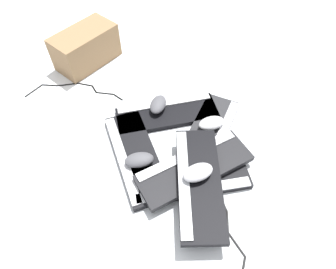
{
  "coord_description": "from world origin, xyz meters",
  "views": [
    {
      "loc": [
        0.66,
        -0.29,
        1.0
      ],
      "look_at": [
        -0.02,
        -0.01,
        0.04
      ],
      "focal_mm": 32.0,
      "sensor_mm": 36.0,
      "label": 1
    }
  ],
  "objects": [
    {
      "name": "mouse_1",
      "position": [
        0.22,
        0.0,
        0.11
      ],
      "size": [
        0.07,
        0.11,
        0.04
      ],
      "primitive_type": "ellipsoid",
      "rotation": [
        0.0,
        0.0,
        1.62
      ],
      "color": "#B7B7BC",
      "rests_on": "keyboard_5"
    },
    {
      "name": "ground_plane",
      "position": [
        0.0,
        0.0,
        0.0
      ],
      "size": [
        3.2,
        3.2,
        0.0
      ],
      "primitive_type": "plane",
      "color": "silver"
    },
    {
      "name": "mouse_2",
      "position": [
        0.06,
        -0.16,
        0.05
      ],
      "size": [
        0.09,
        0.12,
        0.04
      ],
      "primitive_type": "ellipsoid",
      "rotation": [
        0.0,
        0.0,
        4.5
      ],
      "color": "#4C4C51",
      "rests_on": "keyboard_3"
    },
    {
      "name": "keyboard_1",
      "position": [
        0.03,
        0.15,
        0.01
      ],
      "size": [
        0.41,
        0.42,
        0.03
      ],
      "color": "#232326",
      "rests_on": "ground"
    },
    {
      "name": "cable_0",
      "position": [
        -0.47,
        -0.31,
        0.0
      ],
      "size": [
        0.25,
        0.42,
        0.01
      ],
      "color": "black",
      "rests_on": "ground"
    },
    {
      "name": "keyboard_2",
      "position": [
        -0.15,
        0.04,
        0.01
      ],
      "size": [
        0.22,
        0.46,
        0.03
      ],
      "color": "black",
      "rests_on": "ground"
    },
    {
      "name": "keyboard_5",
      "position": [
        0.24,
        -0.0,
        0.07
      ],
      "size": [
        0.46,
        0.3,
        0.03
      ],
      "color": "black",
      "rests_on": "keyboard_4"
    },
    {
      "name": "keyboard_3",
      "position": [
        0.01,
        -0.16,
        0.01
      ],
      "size": [
        0.44,
        0.16,
        0.03
      ],
      "color": "black",
      "rests_on": "ground"
    },
    {
      "name": "keyboard_4",
      "position": [
        0.16,
        0.02,
        0.04
      ],
      "size": [
        0.2,
        0.45,
        0.03
      ],
      "color": "black",
      "rests_on": "keyboard_0"
    },
    {
      "name": "mouse_0",
      "position": [
        -0.18,
        0.01,
        0.05
      ],
      "size": [
        0.13,
        0.12,
        0.04
      ],
      "primitive_type": "ellipsoid",
      "rotation": [
        0.0,
        0.0,
        2.48
      ],
      "color": "#4C4C51",
      "rests_on": "keyboard_2"
    },
    {
      "name": "mouse_3",
      "position": [
        0.0,
        0.17,
        0.05
      ],
      "size": [
        0.07,
        0.11,
        0.04
      ],
      "primitive_type": "ellipsoid",
      "rotation": [
        0.0,
        0.0,
        4.65
      ],
      "color": "silver",
      "rests_on": "keyboard_1"
    },
    {
      "name": "keyboard_0",
      "position": [
        0.19,
        -0.01,
        0.01
      ],
      "size": [
        0.24,
        0.46,
        0.03
      ],
      "color": "black",
      "rests_on": "ground"
    },
    {
      "name": "cardboard_box",
      "position": [
        -0.65,
        -0.2,
        0.09
      ],
      "size": [
        0.29,
        0.35,
        0.17
      ],
      "primitive_type": "cube",
      "rotation": [
        0.0,
        0.0,
        5.19
      ],
      "color": "olive",
      "rests_on": "ground"
    }
  ]
}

